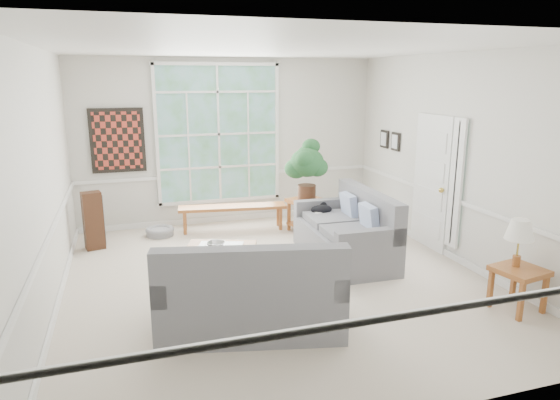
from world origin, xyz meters
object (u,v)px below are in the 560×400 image
object	(u,v)px
end_table	(307,215)
side_table	(517,289)
coffee_table	(221,257)
loveseat_front	(250,282)
loveseat_right	(344,226)

from	to	relation	value
end_table	side_table	size ratio (longest dim) A/B	1.11
coffee_table	side_table	world-z (taller)	side_table
loveseat_front	end_table	world-z (taller)	loveseat_front
end_table	side_table	xyz separation A→B (m)	(1.26, -3.62, -0.03)
loveseat_front	end_table	size ratio (longest dim) A/B	3.35
loveseat_front	loveseat_right	bearing A→B (deg)	54.26
loveseat_front	end_table	distance (m)	3.58
coffee_table	side_table	bearing A→B (deg)	-17.02
side_table	end_table	bearing A→B (deg)	109.20
end_table	loveseat_right	bearing A→B (deg)	-88.32
side_table	loveseat_front	bearing A→B (deg)	170.21
loveseat_right	loveseat_front	xyz separation A→B (m)	(-1.85, -1.64, 0.01)
loveseat_right	side_table	xyz separation A→B (m)	(1.22, -2.16, -0.25)
loveseat_front	coffee_table	world-z (taller)	loveseat_front
loveseat_front	end_table	xyz separation A→B (m)	(1.80, 3.09, -0.24)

